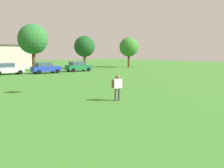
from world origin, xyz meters
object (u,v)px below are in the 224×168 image
object	(u,v)px
adult_bystander	(117,85)
parked_car_green_4	(78,66)
parked_car_silver_2	(7,69)
tree_far_right	(129,47)
tree_right	(85,47)
parked_car_blue_3	(45,68)
tree_center_right	(33,39)

from	to	relation	value
adult_bystander	parked_car_green_4	size ratio (longest dim) A/B	0.40
parked_car_silver_2	adult_bystander	bearing A→B (deg)	-89.02
adult_bystander	parked_car_silver_2	distance (m)	25.47
parked_car_silver_2	parked_car_green_4	distance (m)	11.42
parked_car_green_4	tree_far_right	xyz separation A→B (m)	(15.41, 4.81, 3.56)
adult_bystander	parked_car_silver_2	bearing A→B (deg)	103.93
tree_right	adult_bystander	bearing A→B (deg)	-116.99
parked_car_blue_3	tree_center_right	xyz separation A→B (m)	(0.66, 6.99, 4.66)
parked_car_blue_3	tree_right	world-z (taller)	tree_right
parked_car_blue_3	parked_car_green_4	world-z (taller)	same
adult_bystander	tree_far_right	distance (m)	40.07
parked_car_silver_2	parked_car_blue_3	size ratio (longest dim) A/B	1.00
adult_bystander	parked_car_silver_2	size ratio (longest dim) A/B	0.40
parked_car_green_4	tree_center_right	distance (m)	9.50
tree_center_right	tree_far_right	xyz separation A→B (m)	(20.85, -1.42, -1.10)
adult_bystander	tree_right	bearing A→B (deg)	75.95
tree_far_right	tree_center_right	bearing A→B (deg)	176.10
tree_center_right	tree_far_right	world-z (taller)	tree_center_right
parked_car_silver_2	tree_far_right	distance (m)	27.44
tree_right	tree_center_right	bearing A→B (deg)	-179.10
parked_car_blue_3	parked_car_green_4	size ratio (longest dim) A/B	1.00
adult_bystander	tree_right	size ratio (longest dim) A/B	0.26
tree_center_right	parked_car_silver_2	bearing A→B (deg)	-135.38
parked_car_green_4	tree_far_right	world-z (taller)	tree_far_right
parked_car_blue_3	tree_right	xyz separation A→B (m)	(11.18, 7.15, 3.57)
parked_car_silver_2	tree_far_right	world-z (taller)	tree_far_right
parked_car_green_4	tree_center_right	world-z (taller)	tree_center_right
adult_bystander	tree_right	distance (m)	35.56
adult_bystander	parked_car_blue_3	bearing A→B (deg)	91.62
tree_right	tree_far_right	size ratio (longest dim) A/B	1.00
parked_car_silver_2	tree_far_right	xyz separation A→B (m)	(26.83, 4.48, 3.56)
tree_right	tree_far_right	world-z (taller)	tree_right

